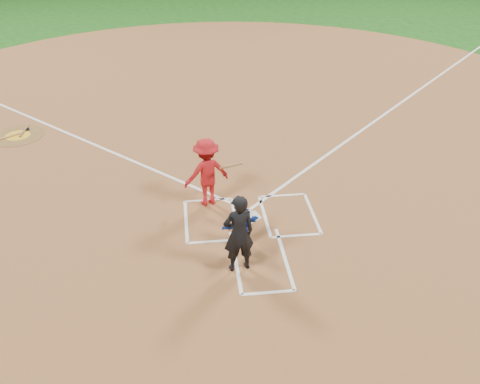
{
  "coord_description": "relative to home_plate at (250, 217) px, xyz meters",
  "views": [
    {
      "loc": [
        -1.55,
        -10.95,
        7.43
      ],
      "look_at": [
        -0.3,
        -0.4,
        1.0
      ],
      "focal_mm": 40.0,
      "sensor_mm": 36.0,
      "label": 1
    }
  ],
  "objects": [
    {
      "name": "home_plate",
      "position": [
        0.0,
        0.0,
        0.0
      ],
      "size": [
        0.6,
        0.6,
        0.02
      ],
      "primitive_type": "cylinder",
      "rotation": [
        0.0,
        0.0,
        3.14
      ],
      "color": "silver",
      "rests_on": "home_plate_dirt"
    },
    {
      "name": "on_deck_bat_b",
      "position": [
        -7.08,
        5.49,
        0.03
      ],
      "size": [
        0.72,
        0.55,
        0.06
      ],
      "primitive_type": "cylinder",
      "rotation": [
        1.57,
        0.0,
        -0.94
      ],
      "color": "#AA743E",
      "rests_on": "on_deck_circle"
    },
    {
      "name": "on_deck_circle",
      "position": [
        -6.88,
        5.59,
        -0.0
      ],
      "size": [
        1.7,
        1.7,
        0.01
      ],
      "primitive_type": "cylinder",
      "color": "brown",
      "rests_on": "home_plate_dirt"
    },
    {
      "name": "home_plate_dirt",
      "position": [
        0.0,
        6.0,
        -0.01
      ],
      "size": [
        28.0,
        28.0,
        0.01
      ],
      "primitive_type": "cylinder",
      "color": "brown",
      "rests_on": "ground"
    },
    {
      "name": "ground",
      "position": [
        0.0,
        0.0,
        -0.02
      ],
      "size": [
        120.0,
        120.0,
        0.0
      ],
      "primitive_type": "plane",
      "color": "#154812",
      "rests_on": "ground"
    },
    {
      "name": "catcher",
      "position": [
        -0.33,
        -1.1,
        0.5
      ],
      "size": [
        0.99,
        0.65,
        1.02
      ],
      "primitive_type": "imported",
      "rotation": [
        0.0,
        0.0,
        3.54
      ],
      "color": "#123197",
      "rests_on": "home_plate_dirt"
    },
    {
      "name": "umpire",
      "position": [
        -0.51,
        -1.94,
        0.91
      ],
      "size": [
        0.74,
        0.56,
        1.83
      ],
      "primitive_type": "imported",
      "rotation": [
        0.0,
        0.0,
        3.33
      ],
      "color": "black",
      "rests_on": "home_plate_dirt"
    },
    {
      "name": "chalk_markings",
      "position": [
        0.0,
        5.29,
        -0.01
      ],
      "size": [
        28.35,
        17.32,
        0.01
      ],
      "color": "white",
      "rests_on": "home_plate_dirt"
    },
    {
      "name": "on_deck_bat_a",
      "position": [
        -6.73,
        5.84,
        0.03
      ],
      "size": [
        0.13,
        0.84,
        0.06
      ],
      "primitive_type": "cylinder",
      "rotation": [
        1.57,
        0.0,
        -0.08
      ],
      "color": "brown",
      "rests_on": "on_deck_circle"
    },
    {
      "name": "on_deck_logo",
      "position": [
        -6.88,
        5.59,
        0.0
      ],
      "size": [
        0.8,
        0.8,
        0.0
      ],
      "primitive_type": "cylinder",
      "color": "gold",
      "rests_on": "on_deck_circle"
    },
    {
      "name": "batter_at_plate",
      "position": [
        -1.0,
        0.78,
        0.9
      ],
      "size": [
        1.58,
        1.0,
        1.81
      ],
      "color": "#B01318",
      "rests_on": "home_plate_dirt"
    },
    {
      "name": "bat_weight_donut",
      "position": [
        -6.68,
        5.99,
        0.03
      ],
      "size": [
        0.19,
        0.19,
        0.05
      ],
      "primitive_type": "torus",
      "color": "black",
      "rests_on": "on_deck_circle"
    }
  ]
}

